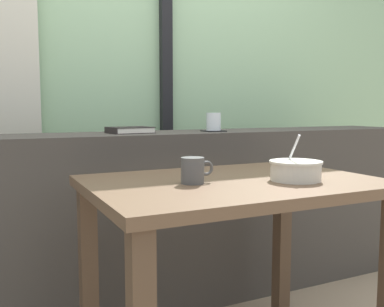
# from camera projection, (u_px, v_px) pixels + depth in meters

# --- Properties ---
(outdoor_backdrop) EXTENTS (4.80, 0.08, 2.80)m
(outdoor_backdrop) POSITION_uv_depth(u_px,v_px,m) (128.00, 38.00, 2.67)
(outdoor_backdrop) COLOR #9EC699
(outdoor_backdrop) RESTS_ON ground
(window_divider_post) EXTENTS (0.07, 0.05, 2.60)m
(window_divider_post) POSITION_uv_depth(u_px,v_px,m) (166.00, 55.00, 2.71)
(window_divider_post) COLOR black
(window_divider_post) RESTS_ON ground
(dark_console_ledge) EXTENTS (2.80, 0.39, 0.85)m
(dark_console_ledge) POSITION_uv_depth(u_px,v_px,m) (173.00, 217.00, 2.16)
(dark_console_ledge) COLOR #423D38
(dark_console_ledge) RESTS_ON ground
(breakfast_table) EXTENTS (0.98, 0.69, 0.72)m
(breakfast_table) POSITION_uv_depth(u_px,v_px,m) (233.00, 215.00, 1.49)
(breakfast_table) COLOR brown
(breakfast_table) RESTS_ON ground
(coaster_square) EXTENTS (0.10, 0.10, 0.00)m
(coaster_square) POSITION_uv_depth(u_px,v_px,m) (214.00, 131.00, 2.17)
(coaster_square) COLOR black
(coaster_square) RESTS_ON dark_console_ledge
(juice_glass) EXTENTS (0.07, 0.07, 0.09)m
(juice_glass) POSITION_uv_depth(u_px,v_px,m) (214.00, 122.00, 2.17)
(juice_glass) COLOR white
(juice_glass) RESTS_ON coaster_square
(closed_book) EXTENTS (0.21, 0.17, 0.03)m
(closed_book) POSITION_uv_depth(u_px,v_px,m) (130.00, 130.00, 2.03)
(closed_book) COLOR black
(closed_book) RESTS_ON dark_console_ledge
(soup_bowl) EXTENTS (0.18, 0.18, 0.16)m
(soup_bowl) POSITION_uv_depth(u_px,v_px,m) (296.00, 171.00, 1.46)
(soup_bowl) COLOR beige
(soup_bowl) RESTS_ON breakfast_table
(ceramic_mug) EXTENTS (0.11, 0.08, 0.08)m
(ceramic_mug) POSITION_uv_depth(u_px,v_px,m) (193.00, 170.00, 1.40)
(ceramic_mug) COLOR #4C4C4C
(ceramic_mug) RESTS_ON breakfast_table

